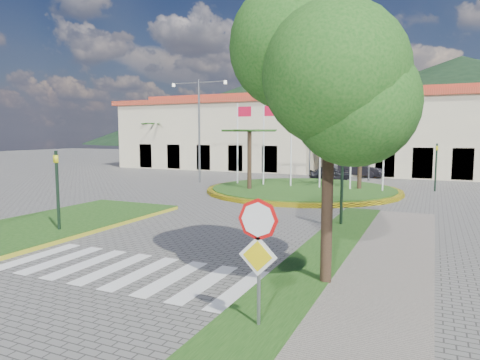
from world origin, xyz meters
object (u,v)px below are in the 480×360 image
at_px(deciduous_tree, 330,78).
at_px(car_dark_a, 330,173).
at_px(stop_sign, 258,243).
at_px(car_dark_b, 362,169).
at_px(white_van, 287,166).
at_px(roundabout_island, 303,189).

bearing_deg(deciduous_tree, car_dark_a, 102.33).
distance_m(stop_sign, deciduous_tree, 4.59).
bearing_deg(car_dark_b, deciduous_tree, -155.46).
distance_m(deciduous_tree, white_van, 33.14).
bearing_deg(deciduous_tree, white_van, 109.90).
height_order(roundabout_island, deciduous_tree, deciduous_tree).
bearing_deg(roundabout_island, deciduous_tree, -72.09).
relative_size(stop_sign, car_dark_b, 0.64).
height_order(roundabout_island, car_dark_a, roundabout_island).
bearing_deg(white_van, car_dark_a, -149.37).
bearing_deg(roundabout_island, white_van, 112.26).
bearing_deg(car_dark_b, roundabout_island, -171.88).
bearing_deg(roundabout_island, car_dark_b, 80.49).
bearing_deg(stop_sign, car_dark_b, 95.19).
distance_m(roundabout_island, stop_sign, 20.69).
distance_m(roundabout_island, deciduous_tree, 18.55).
height_order(car_dark_a, car_dark_b, car_dark_b).
relative_size(roundabout_island, stop_sign, 4.79).
relative_size(stop_sign, white_van, 0.65).
relative_size(white_van, car_dark_b, 0.98).
xyz_separation_m(white_van, car_dark_a, (5.70, -5.86, 0.03)).
height_order(roundabout_island, stop_sign, roundabout_island).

